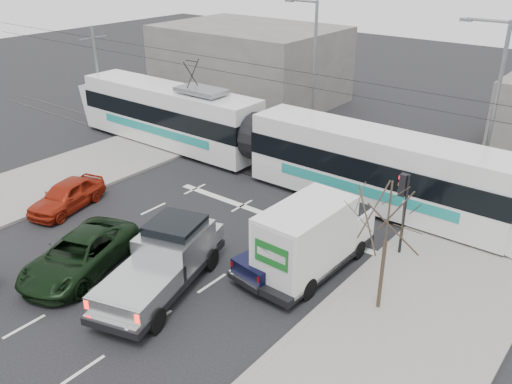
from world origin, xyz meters
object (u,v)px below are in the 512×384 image
Objects in this scene: street_lamp_near at (491,104)px; red_car at (67,195)px; traffic_signal at (403,197)px; tram at (259,138)px; street_lamp_far at (312,66)px; green_car at (80,255)px; box_truck at (313,238)px; navy_pickup at (289,249)px; bare_tree at (388,218)px; silver_pickup at (166,259)px.

red_car is at bearing -139.05° from street_lamp_near.
street_lamp_near reaches higher than traffic_signal.
tram is at bearing -160.85° from street_lamp_near.
street_lamp_far is (-11.50, 2.00, 0.00)m from street_lamp_near.
street_lamp_near is 0.32× the size of tram.
street_lamp_near reaches higher than red_car.
tram is 12.84m from green_car.
navy_pickup is (-0.83, -0.46, -0.59)m from box_truck.
bare_tree is 8.46m from silver_pickup.
traffic_signal is 9.87m from silver_pickup.
red_car is at bearing -114.94° from tram.
box_truck is (-3.30, 0.66, -2.25)m from bare_tree.
traffic_signal is at bearing 58.51° from box_truck.
tram is 10.48m from navy_pickup.
box_truck is at bearing 168.70° from bare_tree.
box_truck is (8.13, -6.97, -0.50)m from tram.
tram is 4.47× the size of box_truck.
tram is at bearing 146.30° from bare_tree.
street_lamp_near is 1.61× the size of green_car.
bare_tree reaches higher than traffic_signal.
navy_pickup reaches higher than green_car.
red_car is at bearing -166.08° from box_truck.
box_truck reaches higher than red_car.
street_lamp_near is 1.29× the size of silver_pickup.
box_truck is at bearing -105.56° from street_lamp_near.
navy_pickup is at bearing -2.68° from red_car.
tram is 10.81m from red_car.
bare_tree is at bearing 8.10° from green_car.
bare_tree is 13.86m from tram.
street_lamp_far reaches higher than green_car.
bare_tree is at bearing 5.80° from navy_pickup.
navy_pickup is (7.65, -13.30, -4.16)m from street_lamp_far.
street_lamp_near and street_lamp_far have the same top height.
tram is (0.35, -5.87, -3.07)m from street_lamp_far.
green_car is at bearing -132.33° from navy_pickup.
red_car is (-4.17, -15.60, -4.38)m from street_lamp_far.
box_truck is at bearing -1.36° from red_car.
traffic_signal is 0.40× the size of street_lamp_near.
bare_tree is at bearing 10.90° from silver_pickup.
traffic_signal is 0.83× the size of red_car.
street_lamp_far is at bearing 61.35° from red_car.
box_truck is at bearing 20.60° from green_car.
street_lamp_near is at bearing -9.87° from street_lamp_far.
box_truck is 1.32× the size of navy_pickup.
silver_pickup is 5.81m from box_truck.
box_truck is 1.46× the size of red_car.
bare_tree reaches higher than green_car.
street_lamp_near is at bearing 27.28° from red_car.
street_lamp_near reaches higher than silver_pickup.
navy_pickup is (-3.00, -3.80, -1.79)m from traffic_signal.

